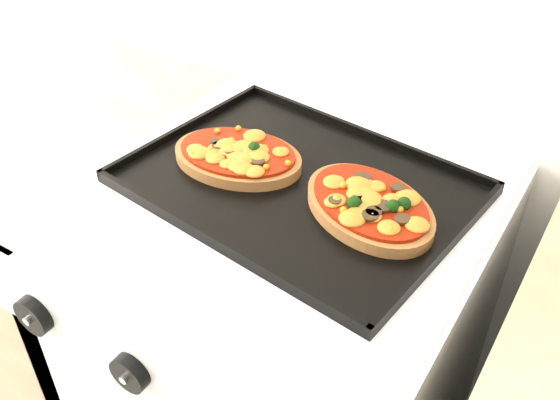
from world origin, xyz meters
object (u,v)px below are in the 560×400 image
Objects in this scene: pizza_left at (238,155)px; pizza_right at (369,204)px; stove at (283,383)px; baking_tray at (298,182)px.

pizza_right is at bearing -1.00° from pizza_left.
pizza_left is (-0.10, 0.03, 0.48)m from stove.
baking_tray is 2.36× the size of pizza_left.
stove is 4.36× the size of pizza_left.
stove is 0.50m from pizza_right.
baking_tray is 2.31× the size of pizza_right.
pizza_right is at bearing 9.64° from stove.
pizza_left reaches higher than stove.
stove is 0.49m from pizza_left.
baking_tray is at bearing 176.34° from pizza_right.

